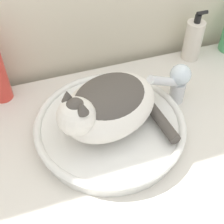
% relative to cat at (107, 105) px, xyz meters
% --- Properties ---
extents(vanity_counter, '(1.16, 0.62, 0.80)m').
position_rel_cat_xyz_m(vanity_counter, '(0.03, -0.02, -0.52)').
color(vanity_counter, beige).
rests_on(vanity_counter, ground_plane).
extents(sink_basin, '(0.40, 0.40, 0.05)m').
position_rel_cat_xyz_m(sink_basin, '(0.01, 0.01, -0.09)').
color(sink_basin, silver).
rests_on(sink_basin, vanity_counter).
extents(cat, '(0.31, 0.28, 0.15)m').
position_rel_cat_xyz_m(cat, '(0.00, 0.00, 0.00)').
color(cat, silver).
rests_on(cat, sink_basin).
extents(faucet, '(0.15, 0.07, 0.14)m').
position_rel_cat_xyz_m(faucet, '(0.23, 0.07, -0.04)').
color(faucet, silver).
rests_on(faucet, vanity_counter).
extents(soap_pump_bottle, '(0.06, 0.06, 0.17)m').
position_rel_cat_xyz_m(soap_pump_bottle, '(0.38, 0.25, -0.05)').
color(soap_pump_bottle, silver).
rests_on(soap_pump_bottle, vanity_counter).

